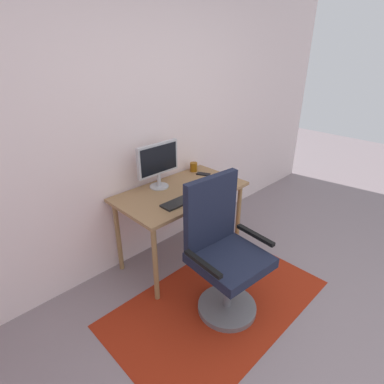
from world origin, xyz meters
name	(u,v)px	position (x,y,z in m)	size (l,w,h in m)	color
wall_back	(140,128)	(0.00, 2.20, 1.30)	(6.00, 0.10, 2.60)	silver
area_rug	(218,303)	(-0.10, 1.11, 0.00)	(1.83, 1.11, 0.01)	maroon
desk	(181,198)	(0.12, 1.79, 0.68)	(1.22, 0.68, 0.77)	#966F48
monitor	(158,161)	(0.02, 1.99, 1.02)	(0.45, 0.18, 0.43)	#B2B2B7
keyboard	(183,200)	(-0.02, 1.61, 0.77)	(0.43, 0.13, 0.02)	black
computer_mouse	(210,187)	(0.33, 1.62, 0.78)	(0.06, 0.10, 0.03)	black
coffee_cup	(194,167)	(0.54, 2.05, 0.81)	(0.08, 0.08, 0.09)	#8B4F0B
cell_phone	(203,174)	(0.54, 1.91, 0.77)	(0.07, 0.14, 0.01)	black
office_chair	(223,256)	(-0.09, 1.08, 0.50)	(0.63, 0.56, 1.13)	slate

